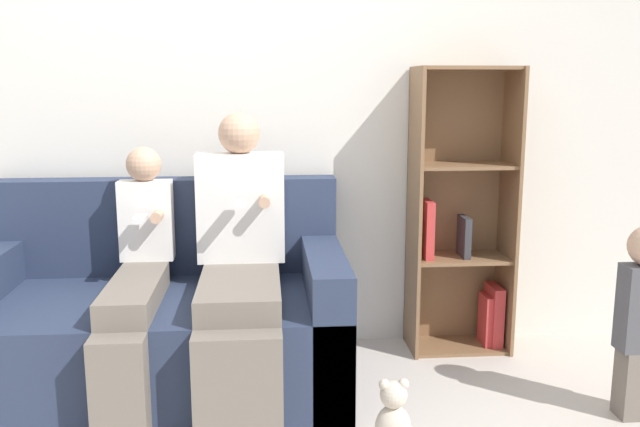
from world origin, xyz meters
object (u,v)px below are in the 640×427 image
child_seated (136,281)px  teddy_bear (393,416)px  bookshelf (461,225)px  adult_seated (240,255)px  couch (159,323)px

child_seated → teddy_bear: (1.05, -0.52, -0.42)m
bookshelf → teddy_bear: bookshelf is taller
adult_seated → bookshelf: (1.15, 0.44, 0.02)m
child_seated → teddy_bear: 1.24m
couch → bookshelf: size_ratio=1.16×
bookshelf → teddy_bear: (-0.55, -1.02, -0.53)m
adult_seated → bookshelf: bookshelf is taller
adult_seated → child_seated: 0.47m
adult_seated → teddy_bear: (0.60, -0.57, -0.51)m
teddy_bear → bookshelf: bearing=61.7°
adult_seated → child_seated: adult_seated is taller
couch → child_seated: 0.30m
adult_seated → couch: bearing=167.0°
adult_seated → teddy_bear: size_ratio=4.46×
adult_seated → bookshelf: bearing=21.2°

